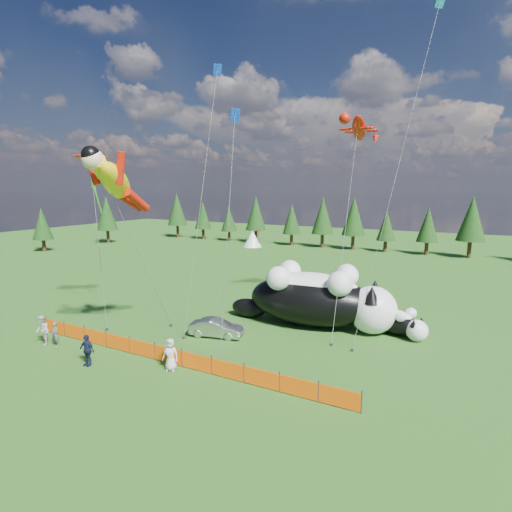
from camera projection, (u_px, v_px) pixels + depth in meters
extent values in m
plane|color=#103D0B|center=(200.00, 345.00, 25.46)|extent=(160.00, 160.00, 0.00)
cylinder|color=#262626|center=(46.00, 324.00, 27.87)|extent=(0.06, 0.06, 1.10)
cylinder|color=#262626|center=(64.00, 328.00, 26.94)|extent=(0.06, 0.06, 1.10)
cylinder|color=#262626|center=(85.00, 333.00, 26.01)|extent=(0.06, 0.06, 1.10)
cylinder|color=#262626|center=(106.00, 339.00, 25.08)|extent=(0.06, 0.06, 1.10)
cylinder|color=#262626|center=(130.00, 345.00, 24.15)|extent=(0.06, 0.06, 1.10)
cylinder|color=#262626|center=(155.00, 351.00, 23.22)|extent=(0.06, 0.06, 1.10)
cylinder|color=#262626|center=(182.00, 358.00, 22.29)|extent=(0.06, 0.06, 1.10)
cylinder|color=#262626|center=(212.00, 365.00, 21.36)|extent=(0.06, 0.06, 1.10)
cylinder|color=#262626|center=(244.00, 373.00, 20.43)|extent=(0.06, 0.06, 1.10)
cylinder|color=#262626|center=(279.00, 382.00, 19.50)|extent=(0.06, 0.06, 1.10)
cylinder|color=#262626|center=(318.00, 391.00, 18.57)|extent=(0.06, 0.06, 1.10)
cylinder|color=#262626|center=(362.00, 402.00, 17.64)|extent=(0.06, 0.06, 1.10)
cube|color=#FC5905|center=(55.00, 327.00, 27.41)|extent=(2.00, 0.04, 0.90)
cube|color=#FC5905|center=(74.00, 332.00, 26.49)|extent=(2.00, 0.04, 0.90)
cube|color=#FC5905|center=(95.00, 337.00, 25.56)|extent=(2.00, 0.04, 0.90)
cube|color=#FC5905|center=(118.00, 342.00, 24.63)|extent=(2.00, 0.04, 0.90)
cube|color=#FC5905|center=(142.00, 348.00, 23.70)|extent=(2.00, 0.04, 0.90)
cube|color=#FC5905|center=(168.00, 355.00, 22.77)|extent=(2.00, 0.04, 0.90)
cube|color=#FC5905|center=(197.00, 362.00, 21.84)|extent=(2.00, 0.04, 0.90)
cube|color=#FC5905|center=(228.00, 370.00, 20.91)|extent=(2.00, 0.04, 0.90)
cube|color=#FC5905|center=(261.00, 378.00, 19.98)|extent=(2.00, 0.04, 0.90)
cube|color=#FC5905|center=(298.00, 387.00, 19.05)|extent=(2.00, 0.04, 0.90)
cube|color=#FC5905|center=(339.00, 398.00, 18.12)|extent=(2.00, 0.04, 0.90)
ellipsoid|color=black|center=(311.00, 300.00, 28.99)|extent=(9.67, 5.26, 3.71)
ellipsoid|color=white|center=(311.00, 288.00, 28.84)|extent=(7.29, 3.80, 2.27)
sphere|color=white|center=(372.00, 310.00, 27.41)|extent=(3.30, 3.30, 3.30)
sphere|color=#DF566B|center=(394.00, 312.00, 26.89)|extent=(0.46, 0.46, 0.46)
ellipsoid|color=black|center=(249.00, 308.00, 31.02)|extent=(3.02, 1.73, 1.44)
cone|color=black|center=(372.00, 295.00, 26.29)|extent=(1.15, 1.15, 1.15)
cone|color=black|center=(375.00, 288.00, 28.10)|extent=(1.15, 1.15, 1.15)
sphere|color=white|center=(347.00, 276.00, 29.08)|extent=(1.73, 1.73, 1.73)
sphere|color=white|center=(340.00, 284.00, 26.63)|extent=(1.73, 1.73, 1.73)
sphere|color=white|center=(290.00, 271.00, 30.69)|extent=(1.73, 1.73, 1.73)
sphere|color=white|center=(278.00, 278.00, 28.24)|extent=(1.73, 1.73, 1.73)
ellipsoid|color=black|center=(393.00, 322.00, 27.59)|extent=(4.42, 3.50, 1.60)
ellipsoid|color=white|center=(393.00, 316.00, 27.52)|extent=(3.30, 2.57, 0.98)
sphere|color=white|center=(417.00, 331.00, 26.08)|extent=(1.42, 1.42, 1.42)
sphere|color=#DF566B|center=(425.00, 333.00, 25.59)|extent=(0.20, 0.20, 0.20)
ellipsoid|color=black|center=(368.00, 320.00, 29.40)|extent=(1.39, 1.13, 0.62)
cone|color=black|center=(414.00, 323.00, 25.75)|extent=(0.50, 0.50, 0.50)
cone|color=black|center=(421.00, 321.00, 26.23)|extent=(0.50, 0.50, 0.50)
sphere|color=white|center=(411.00, 313.00, 26.99)|extent=(0.75, 0.75, 0.75)
sphere|color=white|center=(400.00, 316.00, 26.34)|extent=(0.75, 0.75, 0.75)
sphere|color=white|center=(388.00, 306.00, 28.51)|extent=(0.75, 0.75, 0.75)
sphere|color=white|center=(377.00, 309.00, 27.86)|extent=(0.75, 0.75, 0.75)
imported|color=#BBBBC1|center=(216.00, 328.00, 26.90)|extent=(3.84, 2.09, 1.20)
imported|color=#535357|center=(55.00, 334.00, 25.18)|extent=(0.63, 0.45, 1.60)
imported|color=beige|center=(42.00, 330.00, 25.39)|extent=(1.10, 0.96, 1.94)
imported|color=#141C38|center=(87.00, 350.00, 22.43)|extent=(1.08, 0.57, 1.82)
imported|color=beige|center=(170.00, 355.00, 21.86)|extent=(1.02, 0.84, 1.80)
cylinder|color=#595959|center=(146.00, 260.00, 26.20)|extent=(0.03, 0.03, 11.06)
cube|color=#262626|center=(171.00, 325.00, 28.98)|extent=(0.15, 0.15, 0.16)
cylinder|color=#595959|center=(346.00, 227.00, 27.70)|extent=(0.03, 0.03, 16.15)
cube|color=#262626|center=(331.00, 345.00, 25.38)|extent=(0.15, 0.15, 0.16)
cylinder|color=#595959|center=(98.00, 241.00, 28.59)|extent=(0.03, 0.03, 12.50)
cube|color=#262626|center=(107.00, 329.00, 28.14)|extent=(0.15, 0.15, 0.16)
cube|color=#298F1A|center=(92.00, 187.00, 29.42)|extent=(0.18, 0.18, 3.91)
cylinder|color=#595959|center=(202.00, 196.00, 28.15)|extent=(0.03, 0.03, 19.62)
cube|color=#262626|center=(184.00, 338.00, 26.58)|extent=(0.15, 0.15, 0.16)
cylinder|color=#595959|center=(396.00, 176.00, 24.29)|extent=(0.03, 0.03, 21.80)
cube|color=#262626|center=(352.00, 350.00, 24.52)|extent=(0.15, 0.15, 0.16)
cylinder|color=#595959|center=(227.00, 248.00, 20.80)|extent=(0.03, 0.03, 13.43)
cube|color=#262626|center=(219.00, 373.00, 21.48)|extent=(0.15, 0.15, 0.16)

